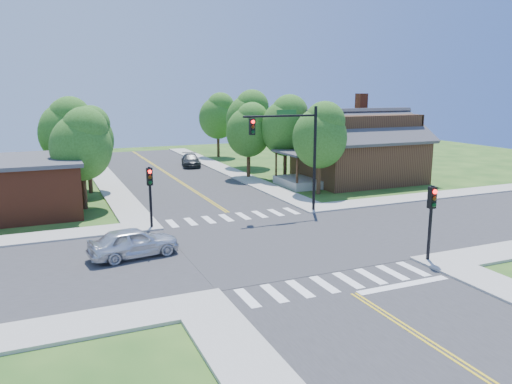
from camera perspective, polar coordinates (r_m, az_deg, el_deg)
name	(u,v)px	position (r m, az deg, el deg)	size (l,w,h in m)	color
ground	(275,244)	(27.46, 2.20, -5.92)	(100.00, 100.00, 0.00)	#214A17
road_ns	(275,243)	(27.45, 2.20, -5.88)	(10.00, 90.00, 0.04)	#2D2D30
road_ew	(275,243)	(27.45, 2.20, -5.87)	(90.00, 10.00, 0.04)	#2D2D30
intersection_patch	(275,244)	(27.46, 2.20, -5.92)	(10.20, 10.20, 0.06)	#2D2D30
sidewalk_ne	(353,177)	(48.56, 11.06, 1.68)	(40.00, 40.00, 0.14)	#9E9B93
crosswalk_north	(235,217)	(32.93, -2.45, -2.85)	(8.85, 2.00, 0.01)	white
crosswalk_south	(336,282)	(22.33, 9.17, -10.15)	(8.85, 2.00, 0.01)	white
centerline	(275,243)	(27.44, 2.20, -5.83)	(0.30, 90.00, 0.01)	gold
stop_bar	(404,286)	(22.71, 16.52, -10.25)	(4.60, 0.45, 0.09)	white
signal_mast_ne	(293,143)	(33.11, 4.23, 5.66)	(5.30, 0.42, 7.20)	black
signal_pole_se	(432,209)	(25.32, 19.43, -1.86)	(0.34, 0.42, 3.80)	black
signal_pole_nw	(150,186)	(30.26, -12.02, 0.68)	(0.34, 0.42, 3.80)	black
house_ne	(358,145)	(46.42, 11.59, 5.27)	(13.05, 8.80, 7.11)	#361D13
tree_e_a	(321,134)	(39.87, 7.44, 6.62)	(4.37, 4.15, 7.42)	#382314
tree_e_b	(287,124)	(46.12, 3.51, 7.73)	(4.63, 4.40, 7.88)	#382314
tree_e_c	(250,117)	(53.82, -0.73, 8.61)	(4.89, 4.64, 8.30)	#382314
tree_e_d	(219,115)	(62.20, -4.30, 8.78)	(4.68, 4.45, 7.96)	#382314
tree_w_a	(82,143)	(36.53, -19.24, 5.35)	(4.21, 4.00, 7.16)	#382314
tree_w_b	(68,129)	(43.96, -20.67, 6.73)	(4.57, 4.34, 7.77)	#382314
tree_w_c	(64,126)	(51.52, -21.11, 7.10)	(4.40, 4.18, 7.48)	#382314
tree_w_d	(64,127)	(60.42, -21.10, 6.97)	(3.75, 3.57, 6.38)	#382314
tree_house	(249,129)	(46.96, -0.76, 7.24)	(4.21, 4.00, 7.15)	#382314
tree_bldg	(88,136)	(42.26, -18.61, 6.08)	(4.16, 3.96, 7.08)	#382314
car_silver	(134,243)	(25.79, -13.81, -5.67)	(4.65, 2.40, 1.51)	silver
car_dgrey	(191,161)	(54.96, -7.46, 3.58)	(2.77, 4.91, 1.34)	#27292B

